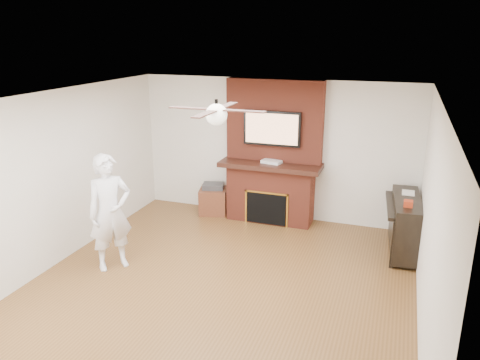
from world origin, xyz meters
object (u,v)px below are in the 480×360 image
(piano, at_px, (405,223))
(side_table, at_px, (213,199))
(fireplace, at_px, (272,166))
(person, at_px, (110,212))

(piano, bearing_deg, side_table, 166.65)
(fireplace, height_order, person, fireplace)
(fireplace, height_order, piano, fireplace)
(fireplace, relative_size, piano, 1.84)
(fireplace, distance_m, piano, 2.43)
(fireplace, relative_size, side_table, 4.12)
(person, bearing_deg, side_table, 26.99)
(fireplace, distance_m, side_table, 1.32)
(person, distance_m, piano, 4.39)
(person, xyz_separation_m, side_table, (0.55, 2.45, -0.58))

